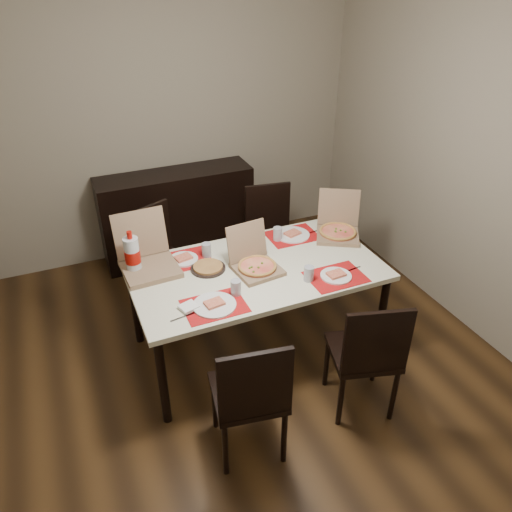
{
  "coord_description": "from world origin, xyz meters",
  "views": [
    {
      "loc": [
        -1.04,
        -2.65,
        2.71
      ],
      "look_at": [
        0.16,
        0.14,
        0.85
      ],
      "focal_mm": 35.0,
      "sensor_mm": 36.0,
      "label": 1
    }
  ],
  "objects_px": {
    "chair_near_left": "(251,394)",
    "soda_bottle": "(132,255)",
    "pizza_box_center": "(255,263)",
    "sideboard": "(177,215)",
    "chair_far_right": "(271,231)",
    "dining_table": "(256,275)",
    "chair_near_right": "(367,353)",
    "chair_far_left": "(160,256)",
    "dip_bowl": "(259,251)"
  },
  "relations": [
    {
      "from": "chair_far_right",
      "to": "dip_bowl",
      "type": "height_order",
      "value": "chair_far_right"
    },
    {
      "from": "chair_far_left",
      "to": "dip_bowl",
      "type": "distance_m",
      "value": 0.93
    },
    {
      "from": "dining_table",
      "to": "soda_bottle",
      "type": "xyz_separation_m",
      "value": [
        -0.82,
        0.29,
        0.21
      ]
    },
    {
      "from": "sideboard",
      "to": "chair_near_left",
      "type": "distance_m",
      "value": 2.55
    },
    {
      "from": "dip_bowl",
      "to": "sideboard",
      "type": "bearing_deg",
      "value": 100.04
    },
    {
      "from": "chair_near_left",
      "to": "pizza_box_center",
      "type": "bearing_deg",
      "value": 65.29
    },
    {
      "from": "soda_bottle",
      "to": "dining_table",
      "type": "bearing_deg",
      "value": -19.55
    },
    {
      "from": "chair_near_right",
      "to": "pizza_box_center",
      "type": "relative_size",
      "value": 2.47
    },
    {
      "from": "chair_near_right",
      "to": "chair_far_left",
      "type": "height_order",
      "value": "same"
    },
    {
      "from": "chair_far_right",
      "to": "dip_bowl",
      "type": "relative_size",
      "value": 7.53
    },
    {
      "from": "chair_far_left",
      "to": "chair_far_right",
      "type": "height_order",
      "value": "same"
    },
    {
      "from": "chair_far_left",
      "to": "pizza_box_center",
      "type": "relative_size",
      "value": 2.47
    },
    {
      "from": "chair_far_right",
      "to": "pizza_box_center",
      "type": "relative_size",
      "value": 2.47
    },
    {
      "from": "pizza_box_center",
      "to": "dip_bowl",
      "type": "bearing_deg",
      "value": 60.45
    },
    {
      "from": "dining_table",
      "to": "chair_far_right",
      "type": "bearing_deg",
      "value": 58.93
    },
    {
      "from": "soda_bottle",
      "to": "dip_bowl",
      "type": "bearing_deg",
      "value": -6.34
    },
    {
      "from": "dip_bowl",
      "to": "soda_bottle",
      "type": "relative_size",
      "value": 0.38
    },
    {
      "from": "sideboard",
      "to": "chair_far_left",
      "type": "relative_size",
      "value": 1.61
    },
    {
      "from": "dining_table",
      "to": "chair_near_right",
      "type": "bearing_deg",
      "value": -64.94
    },
    {
      "from": "chair_near_left",
      "to": "chair_far_left",
      "type": "xyz_separation_m",
      "value": [
        -0.11,
        1.73,
        0.0
      ]
    },
    {
      "from": "chair_near_left",
      "to": "soda_bottle",
      "type": "bearing_deg",
      "value": 108.61
    },
    {
      "from": "chair_near_right",
      "to": "pizza_box_center",
      "type": "distance_m",
      "value": 0.99
    },
    {
      "from": "chair_near_right",
      "to": "chair_far_right",
      "type": "height_order",
      "value": "same"
    },
    {
      "from": "chair_near_left",
      "to": "chair_near_right",
      "type": "xyz_separation_m",
      "value": [
        0.82,
        0.03,
        0.0
      ]
    },
    {
      "from": "dining_table",
      "to": "soda_bottle",
      "type": "relative_size",
      "value": 5.48
    },
    {
      "from": "dining_table",
      "to": "chair_near_right",
      "type": "height_order",
      "value": "chair_near_right"
    },
    {
      "from": "soda_bottle",
      "to": "pizza_box_center",
      "type": "bearing_deg",
      "value": -20.87
    },
    {
      "from": "dining_table",
      "to": "chair_near_left",
      "type": "bearing_deg",
      "value": -115.06
    },
    {
      "from": "chair_near_left",
      "to": "dip_bowl",
      "type": "height_order",
      "value": "chair_near_left"
    },
    {
      "from": "sideboard",
      "to": "soda_bottle",
      "type": "relative_size",
      "value": 4.57
    },
    {
      "from": "sideboard",
      "to": "chair_near_right",
      "type": "xyz_separation_m",
      "value": [
        0.56,
        -2.51,
        0.06
      ]
    },
    {
      "from": "sideboard",
      "to": "chair_far_right",
      "type": "height_order",
      "value": "chair_far_right"
    },
    {
      "from": "pizza_box_center",
      "to": "dip_bowl",
      "type": "relative_size",
      "value": 3.04
    },
    {
      "from": "chair_near_right",
      "to": "dining_table",
      "type": "bearing_deg",
      "value": 115.06
    },
    {
      "from": "chair_near_left",
      "to": "chair_far_right",
      "type": "distance_m",
      "value": 1.98
    },
    {
      "from": "chair_far_left",
      "to": "pizza_box_center",
      "type": "distance_m",
      "value": 1.03
    },
    {
      "from": "chair_near_left",
      "to": "pizza_box_center",
      "type": "xyz_separation_m",
      "value": [
        0.4,
        0.88,
        0.29
      ]
    },
    {
      "from": "sideboard",
      "to": "chair_near_left",
      "type": "relative_size",
      "value": 1.61
    },
    {
      "from": "chair_near_left",
      "to": "chair_far_right",
      "type": "height_order",
      "value": "same"
    },
    {
      "from": "soda_bottle",
      "to": "sideboard",
      "type": "bearing_deg",
      "value": 63.82
    },
    {
      "from": "sideboard",
      "to": "dining_table",
      "type": "height_order",
      "value": "sideboard"
    },
    {
      "from": "chair_near_right",
      "to": "dip_bowl",
      "type": "height_order",
      "value": "chair_near_right"
    },
    {
      "from": "chair_near_left",
      "to": "sideboard",
      "type": "bearing_deg",
      "value": 84.06
    },
    {
      "from": "soda_bottle",
      "to": "chair_near_right",
      "type": "bearing_deg",
      "value": -43.4
    },
    {
      "from": "sideboard",
      "to": "soda_bottle",
      "type": "distance_m",
      "value": 1.57
    },
    {
      "from": "chair_near_left",
      "to": "chair_far_right",
      "type": "bearing_deg",
      "value": 61.92
    },
    {
      "from": "chair_near_right",
      "to": "chair_far_right",
      "type": "xyz_separation_m",
      "value": [
        0.11,
        1.72,
        0.0
      ]
    },
    {
      "from": "sideboard",
      "to": "dining_table",
      "type": "xyz_separation_m",
      "value": [
        0.16,
        -1.64,
        0.23
      ]
    },
    {
      "from": "pizza_box_center",
      "to": "soda_bottle",
      "type": "xyz_separation_m",
      "value": [
        -0.8,
        0.31,
        0.09
      ]
    },
    {
      "from": "dining_table",
      "to": "pizza_box_center",
      "type": "distance_m",
      "value": 0.12
    }
  ]
}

